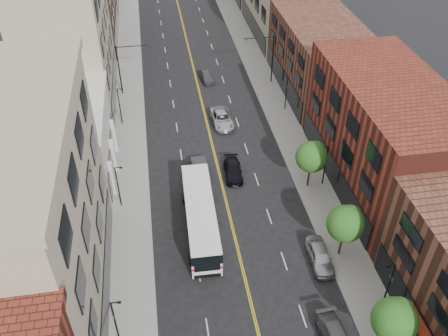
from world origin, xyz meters
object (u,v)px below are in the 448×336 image
car_lane_b (222,119)px  car_lane_c (206,76)px  car_lane_behind (200,168)px  car_lane_a (233,170)px  car_parked_far (320,256)px  city_bus (200,215)px

car_lane_b → car_lane_c: 12.15m
car_lane_behind → car_lane_a: (3.66, -0.82, -0.12)m
car_lane_a → car_lane_c: bearing=93.5°
car_parked_far → car_lane_b: car_parked_far is taller
car_lane_a → car_lane_b: bearing=91.3°
car_lane_b → car_parked_far: bearing=-80.4°
city_bus → car_lane_behind: 8.76m
car_parked_far → car_lane_behind: car_parked_far is taller
car_lane_behind → car_lane_a: car_lane_behind is taller
car_lane_c → car_lane_b: bearing=-95.4°
city_bus → car_lane_c: city_bus is taller
city_bus → car_lane_b: size_ratio=2.29×
car_lane_a → car_parked_far: bearing=-64.2°
car_parked_far → car_lane_c: (-5.65, 36.77, -0.10)m
car_lane_behind → car_lane_b: (4.09, 9.98, -0.02)m
city_bus → car_lane_a: (4.65, 7.82, -1.22)m
car_lane_b → car_lane_c: size_ratio=1.34×
car_lane_behind → car_lane_c: (3.66, 22.12, -0.09)m
car_parked_far → car_lane_a: bearing=114.6°
car_lane_behind → car_lane_b: car_lane_behind is taller
car_parked_far → car_lane_b: bearing=104.4°
city_bus → car_parked_far: bearing=-28.8°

